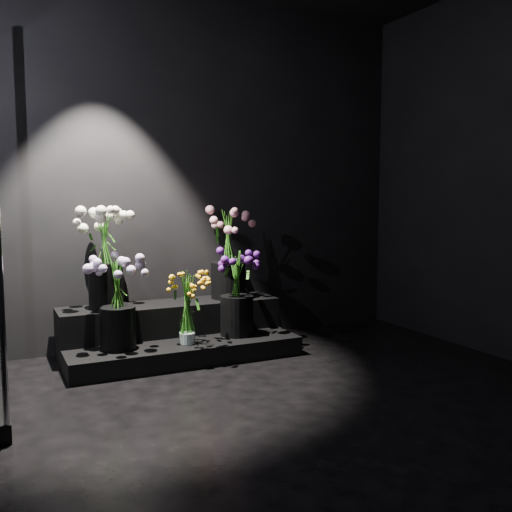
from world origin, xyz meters
TOP-DOWN VIEW (x-y plane):
  - floor at (0.00, 0.00)m, footprint 4.00×4.00m
  - wall_back at (0.00, 2.00)m, footprint 4.00×0.00m
  - display_riser at (-0.17, 1.66)m, footprint 1.71×0.76m
  - bouquet_orange_bells at (-0.17, 1.38)m, footprint 0.34×0.34m
  - bouquet_lilac at (-0.65, 1.46)m, footprint 0.42×0.42m
  - bouquet_purple at (0.26, 1.47)m, footprint 0.38×0.38m
  - bouquet_cream_roses at (-0.67, 1.75)m, footprint 0.50×0.50m
  - bouquet_pink_roses at (0.31, 1.76)m, footprint 0.43×0.43m

SIDE VIEW (x-z plane):
  - floor at x=0.00m, z-range 0.00..0.00m
  - display_riser at x=-0.17m, z-range -0.03..0.35m
  - bouquet_orange_bells at x=-0.17m, z-range 0.16..0.70m
  - bouquet_purple at x=0.26m, z-range 0.17..0.82m
  - bouquet_lilac at x=-0.65m, z-range 0.20..0.85m
  - bouquet_pink_roses at x=0.31m, z-range 0.40..1.12m
  - bouquet_cream_roses at x=-0.67m, z-range 0.44..1.18m
  - wall_back at x=0.00m, z-range -0.60..3.40m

